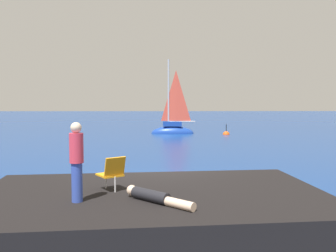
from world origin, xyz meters
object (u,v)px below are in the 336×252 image
sailboat_near (173,129)px  beach_chair (112,172)px  person_standing (77,160)px  marker_buoy (226,135)px  person_sunbather (155,197)px

sailboat_near → beach_chair: size_ratio=8.60×
person_standing → marker_buoy: size_ratio=1.43×
person_sunbather → marker_buoy: (5.44, 22.57, -0.90)m
sailboat_near → person_sunbather: bearing=90.1°
beach_chair → sailboat_near: bearing=-39.7°
person_sunbather → beach_chair: beach_chair is taller
marker_buoy → person_sunbather: bearing=-103.6°
marker_buoy → sailboat_near: bearing=164.7°
person_sunbather → person_standing: 1.75m
sailboat_near → beach_chair: 22.91m
sailboat_near → beach_chair: (-2.08, -22.80, 0.87)m
sailboat_near → person_sunbather: (-1.09, -23.76, 0.54)m
sailboat_near → person_standing: bearing=86.3°
sailboat_near → person_standing: size_ratio=4.24×
person_sunbather → marker_buoy: person_sunbather is taller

